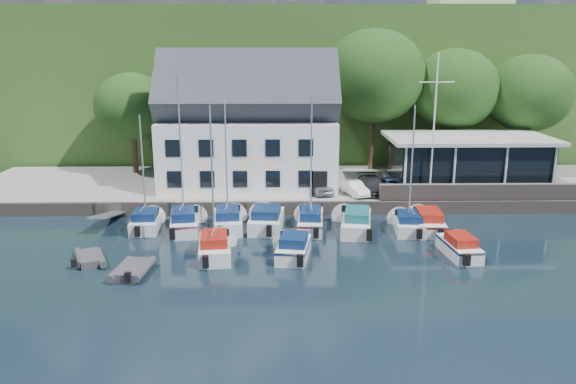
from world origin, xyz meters
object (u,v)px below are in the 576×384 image
club_pavilion (467,161)px  boat_r2_1 (212,183)px  car_dgrey (372,185)px  car_silver (320,185)px  boat_r2_2 (294,246)px  boat_r1_5 (356,220)px  boat_r1_7 (428,219)px  car_white (354,188)px  boat_r1_4 (311,165)px  boat_r2_4 (459,245)px  flagpole (434,126)px  dinghy_0 (90,257)px  dinghy_1 (132,268)px  boat_r1_2 (226,163)px  boat_r1_6 (411,172)px  boat_r1_3 (266,217)px  harbor_building (249,133)px  boat_r1_0 (143,169)px  car_blue (391,185)px  boat_r1_1 (181,162)px

club_pavilion → boat_r2_1: boat_r2_1 is taller
club_pavilion → car_dgrey: size_ratio=3.02×
car_silver → boat_r2_2: 11.79m
boat_r1_5 → boat_r1_7: 4.90m
car_white → boat_r1_5: 5.82m
boat_r1_4 → boat_r2_2: 6.75m
boat_r2_1 → boat_r2_4: size_ratio=1.70×
flagpole → boat_r1_7: flagpole is taller
boat_r1_4 → dinghy_0: bearing=-150.6°
boat_r2_2 → dinghy_1: size_ratio=1.65×
boat_r1_2 → boat_r1_4: bearing=-6.8°
boat_r1_6 → dinghy_1: (-16.91, -7.25, -3.77)m
boat_r1_3 → boat_r1_4: 4.76m
boat_r1_2 → boat_r2_1: 5.29m
flagpole → boat_r2_4: bearing=-94.9°
flagpole → boat_r2_4: (-0.88, -10.24, -5.72)m
car_white → boat_r2_2: (-5.03, -10.72, -0.81)m
club_pavilion → boat_r1_7: club_pavilion is taller
car_dgrey → dinghy_0: bearing=-151.7°
club_pavilion → boat_r2_2: size_ratio=2.58×
harbor_building → boat_r1_3: (1.58, -8.73, -4.56)m
dinghy_1 → boat_r1_5: bearing=34.9°
club_pavilion → boat_r1_6: bearing=-126.9°
club_pavilion → boat_r2_4: 14.69m
car_white → boat_r1_2: boat_r1_2 is taller
boat_r2_4 → dinghy_0: 21.81m
flagpole → boat_r1_0: 21.43m
car_silver → boat_r1_2: 9.48m
boat_r1_4 → car_blue: bearing=46.2°
car_silver → dinghy_1: bearing=-140.3°
harbor_building → boat_r1_1: size_ratio=1.51×
flagpole → boat_r1_4: flagpole is taller
boat_r2_1 → boat_r2_4: bearing=-6.8°
boat_r2_4 → boat_r1_3: bearing=149.3°
flagpole → boat_r1_1: (-18.12, -5.16, -1.64)m
boat_r2_1 → boat_r2_4: (14.64, -0.15, -3.83)m
boat_r1_0 → boat_r1_3: bearing=-3.1°
boat_r2_1 → dinghy_1: boat_r2_1 is taller
boat_r2_1 → dinghy_1: (-4.24, -2.71, -4.15)m
boat_r1_3 → boat_r2_1: boat_r2_1 is taller
boat_r1_3 → boat_r2_1: bearing=-114.2°
car_blue → dinghy_0: bearing=-168.0°
car_dgrey → car_silver: bearing=173.7°
harbor_building → boat_r2_1: (-1.42, -14.04, -0.83)m
flagpole → boat_r1_2: (-15.18, -4.81, -1.77)m
car_dgrey → boat_r2_4: car_dgrey is taller
boat_r1_2 → boat_r1_6: boat_r1_2 is taller
boat_r1_6 → boat_r2_4: boat_r1_6 is taller
boat_r1_5 → boat_r1_7: bearing=11.3°
car_silver → boat_r1_6: size_ratio=0.46×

